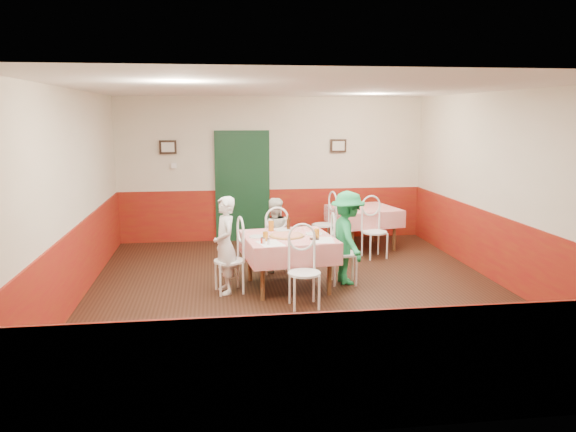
{
  "coord_description": "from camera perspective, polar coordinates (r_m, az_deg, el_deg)",
  "views": [
    {
      "loc": [
        -1.17,
        -7.44,
        2.47
      ],
      "look_at": [
        -0.13,
        0.28,
        1.05
      ],
      "focal_mm": 35.0,
      "sensor_mm": 36.0,
      "label": 1
    }
  ],
  "objects": [
    {
      "name": "door",
      "position": [
        11.0,
        -4.65,
        2.88
      ],
      "size": [
        0.96,
        0.06,
        2.1
      ],
      "primitive_type": "cube",
      "color": "black",
      "rests_on": "ground"
    },
    {
      "name": "wainscot_front",
      "position": [
        4.58,
        8.25,
        -15.3
      ],
      "size": [
        6.0,
        0.03,
        1.0
      ],
      "primitive_type": "cube",
      "color": "maroon",
      "rests_on": "ground"
    },
    {
      "name": "chair_far",
      "position": [
        8.85,
        -1.36,
        -2.86
      ],
      "size": [
        0.46,
        0.46,
        0.9
      ],
      "primitive_type": null,
      "rotation": [
        0.0,
        0.0,
        3.24
      ],
      "color": "white",
      "rests_on": "ground"
    },
    {
      "name": "plate_left",
      "position": [
        7.91,
        -3.07,
        -2.11
      ],
      "size": [
        0.28,
        0.28,
        0.01
      ],
      "primitive_type": "cylinder",
      "rotation": [
        0.0,
        0.0,
        0.12
      ],
      "color": "white",
      "rests_on": "main_table"
    },
    {
      "name": "diner_right",
      "position": [
        8.26,
        6.07,
        -2.21
      ],
      "size": [
        0.58,
        0.93,
        1.37
      ],
      "primitive_type": "imported",
      "rotation": [
        0.0,
        0.0,
        1.65
      ],
      "color": "gray",
      "rests_on": "ground"
    },
    {
      "name": "menu_left",
      "position": [
        7.52,
        -1.82,
        -2.8
      ],
      "size": [
        0.39,
        0.46,
        0.0
      ],
      "primitive_type": "cube",
      "rotation": [
        0.0,
        0.0,
        0.26
      ],
      "color": "white",
      "rests_on": "main_table"
    },
    {
      "name": "glass_b",
      "position": [
        7.83,
        2.93,
        -1.79
      ],
      "size": [
        0.08,
        0.08,
        0.14
      ],
      "primitive_type": "cylinder",
      "rotation": [
        0.0,
        0.0,
        0.12
      ],
      "color": "#BF7219",
      "rests_on": "main_table"
    },
    {
      "name": "second_table",
      "position": [
        10.57,
        7.65,
        -1.2
      ],
      "size": [
        1.31,
        1.31,
        0.77
      ],
      "primitive_type": "cube",
      "rotation": [
        0.0,
        0.0,
        0.19
      ],
      "color": "red",
      "rests_on": "ground"
    },
    {
      "name": "shaker_b",
      "position": [
        7.44,
        -2.0,
        -2.62
      ],
      "size": [
        0.04,
        0.04,
        0.09
      ],
      "primitive_type": "cylinder",
      "rotation": [
        0.0,
        0.0,
        0.12
      ],
      "color": "silver",
      "rests_on": "main_table"
    },
    {
      "name": "front_wall",
      "position": [
        4.25,
        8.62,
        -4.38
      ],
      "size": [
        6.0,
        0.1,
        2.8
      ],
      "primitive_type": "cube",
      "color": "beige",
      "rests_on": "ground"
    },
    {
      "name": "left_wall",
      "position": [
        7.74,
        -21.27,
        1.67
      ],
      "size": [
        0.1,
        7.0,
        2.8
      ],
      "primitive_type": "cube",
      "color": "beige",
      "rests_on": "ground"
    },
    {
      "name": "chair_second_a",
      "position": [
        10.38,
        3.67,
        -0.91
      ],
      "size": [
        0.49,
        0.49,
        0.9
      ],
      "primitive_type": null,
      "rotation": [
        0.0,
        0.0,
        -1.38
      ],
      "color": "white",
      "rests_on": "ground"
    },
    {
      "name": "thermostat",
      "position": [
        10.96,
        -11.51,
        5.05
      ],
      "size": [
        0.1,
        0.03,
        0.1
      ],
      "primitive_type": "cube",
      "color": "white",
      "rests_on": "back_wall"
    },
    {
      "name": "picture_right",
      "position": [
        11.19,
        5.13,
        7.11
      ],
      "size": [
        0.32,
        0.03,
        0.26
      ],
      "primitive_type": "cube",
      "color": "black",
      "rests_on": "back_wall"
    },
    {
      "name": "main_table",
      "position": [
        8.07,
        0.0,
        -4.72
      ],
      "size": [
        1.35,
        1.35,
        0.77
      ],
      "primitive_type": "cube",
      "rotation": [
        0.0,
        0.0,
        0.12
      ],
      "color": "red",
      "rests_on": "ground"
    },
    {
      "name": "glass_c",
      "position": [
        8.31,
        -1.72,
        -1.02
      ],
      "size": [
        0.09,
        0.09,
        0.15
      ],
      "primitive_type": "cylinder",
      "rotation": [
        0.0,
        0.0,
        0.12
      ],
      "color": "#BF7219",
      "rests_on": "main_table"
    },
    {
      "name": "pizza",
      "position": [
        7.94,
        -0.13,
        -1.99
      ],
      "size": [
        0.53,
        0.53,
        0.03
      ],
      "primitive_type": "cylinder",
      "rotation": [
        0.0,
        0.0,
        0.12
      ],
      "color": "#B74723",
      "rests_on": "main_table"
    },
    {
      "name": "picture_left",
      "position": [
        10.94,
        -12.1,
        6.86
      ],
      "size": [
        0.32,
        0.03,
        0.26
      ],
      "primitive_type": "cube",
      "color": "black",
      "rests_on": "back_wall"
    },
    {
      "name": "floor",
      "position": [
        7.93,
        1.22,
        -7.82
      ],
      "size": [
        7.0,
        7.0,
        0.0
      ],
      "primitive_type": "plane",
      "color": "black",
      "rests_on": "ground"
    },
    {
      "name": "plate_right",
      "position": [
        8.09,
        2.67,
        -1.83
      ],
      "size": [
        0.28,
        0.28,
        0.01
      ],
      "primitive_type": "cylinder",
      "rotation": [
        0.0,
        0.0,
        0.12
      ],
      "color": "white",
      "rests_on": "main_table"
    },
    {
      "name": "shaker_c",
      "position": [
        7.51,
        -2.67,
        -2.49
      ],
      "size": [
        0.04,
        0.04,
        0.09
      ],
      "primitive_type": "cylinder",
      "rotation": [
        0.0,
        0.0,
        0.12
      ],
      "color": "#B23319",
      "rests_on": "main_table"
    },
    {
      "name": "wainscot_left",
      "position": [
        7.91,
        -20.74,
        -4.78
      ],
      "size": [
        0.03,
        7.0,
        1.0
      ],
      "primitive_type": "cube",
      "color": "maroon",
      "rests_on": "ground"
    },
    {
      "name": "right_wall",
      "position": [
        8.6,
        21.43,
        2.47
      ],
      "size": [
        0.1,
        7.0,
        2.8
      ],
      "primitive_type": "cube",
      "color": "beige",
      "rests_on": "ground"
    },
    {
      "name": "diner_left",
      "position": [
        7.83,
        -6.41,
        -2.96
      ],
      "size": [
        0.41,
        0.55,
        1.36
      ],
      "primitive_type": "imported",
      "rotation": [
        0.0,
        0.0,
        -1.38
      ],
      "color": "gray",
      "rests_on": "ground"
    },
    {
      "name": "plate_far",
      "position": [
        8.37,
        -0.64,
        -1.41
      ],
      "size": [
        0.28,
        0.28,
        0.01
      ],
      "primitive_type": "cylinder",
      "rotation": [
        0.0,
        0.0,
        0.12
      ],
      "color": "white",
      "rests_on": "main_table"
    },
    {
      "name": "beer_bottle",
      "position": [
        8.37,
        0.04,
        -0.75
      ],
      "size": [
        0.06,
        0.06,
        0.2
      ],
      "primitive_type": "cylinder",
      "rotation": [
        0.0,
        0.0,
        0.12
      ],
      "color": "#381C0A",
      "rests_on": "main_table"
    },
    {
      "name": "wainscot_right",
      "position": [
        8.75,
        20.96,
        -3.38
      ],
      "size": [
        0.03,
        7.0,
        1.0
      ],
      "primitive_type": "cube",
      "color": "maroon",
      "rests_on": "ground"
    },
    {
      "name": "chair_second_b",
      "position": [
        9.84,
        8.81,
        -1.63
      ],
      "size": [
        0.49,
        0.49,
        0.9
      ],
      "primitive_type": null,
      "rotation": [
        0.0,
        0.0,
        0.19
      ],
      "color": "white",
      "rests_on": "ground"
    },
    {
      "name": "wainscot_back",
      "position": [
        11.17,
        -1.54,
        0.17
      ],
      "size": [
        6.0,
        0.03,
        1.0
      ],
      "primitive_type": "cube",
      "color": "maroon",
      "rests_on": "ground"
    },
    {
      "name": "chair_left",
      "position": [
        7.89,
        -6.01,
        -4.57
      ],
      "size": [
        0.49,
        0.49,
        0.9
      ],
      "primitive_type": null,
      "rotation": [
        0.0,
        0.0,
        -1.39
      ],
      "color": "white",
      "rests_on": "ground"
    },
    {
      "name": "menu_right",
      "position": [
        7.74,
        3.53,
        -2.44
      ],
      "size": [
        0.34,
        0.43,
        0.0
      ],
      "primitive_type": "cube",
      "rotation": [
        0.0,
        0.0,
        -0.09
      ],
      "color": "white",
      "rests_on": "main_table"
    },
    {
      "name": "glass_a",
      "position": [
        7.65,
        -2.31,
        -2.09
      ],
      "size": [
        0.08,
        0.08,
        0.13
      ],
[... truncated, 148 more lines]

